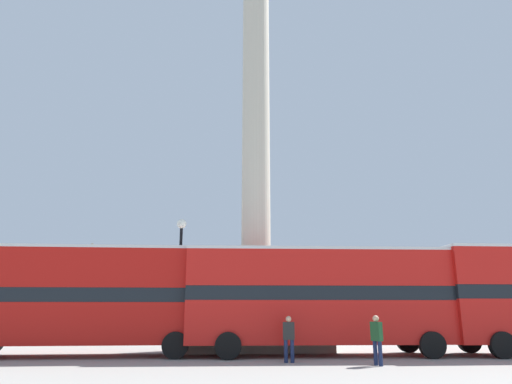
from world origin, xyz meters
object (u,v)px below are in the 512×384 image
(bus_b, at_px, (323,296))
(street_lamp, at_px, (180,270))
(monument_column, at_px, (256,225))
(pedestrian_near_lamp, at_px, (289,337))
(bus_c, at_px, (83,295))
(pedestrian_by_plinth, at_px, (377,338))
(equestrian_statue, at_px, (86,315))

(bus_b, height_order, street_lamp, street_lamp)
(monument_column, xyz_separation_m, pedestrian_near_lamp, (0.69, -6.36, -5.19))
(bus_b, distance_m, bus_c, 9.84)
(bus_b, relative_size, pedestrian_near_lamp, 7.03)
(bus_c, bearing_deg, monument_column, 26.12)
(bus_c, relative_size, street_lamp, 1.87)
(pedestrian_by_plinth, bearing_deg, bus_b, -6.41)
(equestrian_statue, bearing_deg, monument_column, -47.36)
(monument_column, height_order, bus_b, monument_column)
(street_lamp, height_order, pedestrian_by_plinth, street_lamp)
(monument_column, xyz_separation_m, bus_b, (2.47, -4.16, -3.69))
(street_lamp, bearing_deg, pedestrian_near_lamp, -47.70)
(pedestrian_by_plinth, bearing_deg, pedestrian_near_lamp, 44.59)
(bus_c, xyz_separation_m, pedestrian_by_plinth, (10.89, -3.77, -1.48))
(monument_column, height_order, pedestrian_near_lamp, monument_column)
(equestrian_statue, bearing_deg, bus_b, -58.15)
(monument_column, distance_m, equestrian_statue, 11.32)
(equestrian_statue, distance_m, pedestrian_by_plinth, 17.52)
(pedestrian_near_lamp, bearing_deg, pedestrian_by_plinth, -12.00)
(street_lamp, xyz_separation_m, pedestrian_by_plinth, (7.21, -5.91, -2.67))
(bus_b, height_order, pedestrian_by_plinth, bus_b)
(monument_column, bearing_deg, bus_b, -59.30)
(bus_b, relative_size, pedestrian_by_plinth, 6.86)
(monument_column, xyz_separation_m, bus_c, (-7.36, -3.69, -3.67))
(equestrian_statue, relative_size, street_lamp, 0.93)
(monument_column, bearing_deg, pedestrian_near_lamp, -83.80)
(equestrian_statue, xyz_separation_m, pedestrian_near_lamp, (10.08, -10.72, -0.60))
(monument_column, xyz_separation_m, pedestrian_by_plinth, (3.53, -7.46, -5.15))
(monument_column, distance_m, pedestrian_by_plinth, 9.73)
(pedestrian_by_plinth, bearing_deg, bus_c, 46.73)
(pedestrian_near_lamp, bearing_deg, bus_b, 60.17)
(street_lamp, distance_m, pedestrian_by_plinth, 9.69)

